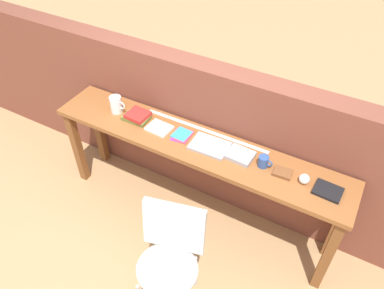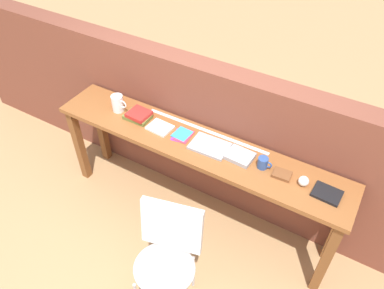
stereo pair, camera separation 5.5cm
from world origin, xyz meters
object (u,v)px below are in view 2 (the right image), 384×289
at_px(mug, 263,163).
at_px(sports_ball_small, 304,181).
at_px(chair_white_moulded, 167,254).
at_px(leather_journal_brown, 282,174).
at_px(book_repair_rightmost, 327,194).
at_px(pamphlet_pile_colourful, 182,135).
at_px(book_stack_leftmost, 138,115).
at_px(book_open_centre, 210,146).
at_px(pitcher_white, 118,103).
at_px(magazine_cycling, 160,128).

distance_m(mug, sports_ball_small, 0.31).
relative_size(chair_white_moulded, leather_journal_brown, 6.86).
relative_size(chair_white_moulded, book_repair_rightmost, 4.71).
xyz_separation_m(chair_white_moulded, book_repair_rightmost, (0.82, 0.76, 0.36)).
xyz_separation_m(pamphlet_pile_colourful, mug, (0.69, -0.00, 0.04)).
distance_m(book_stack_leftmost, pamphlet_pile_colourful, 0.43).
relative_size(book_open_centre, book_repair_rightmost, 1.56).
bearing_deg(mug, book_repair_rightmost, -2.31).
height_order(pamphlet_pile_colourful, mug, mug).
bearing_deg(book_open_centre, pitcher_white, 177.61).
distance_m(chair_white_moulded, book_repair_rightmost, 1.18).
relative_size(leather_journal_brown, book_repair_rightmost, 0.69).
bearing_deg(mug, chair_white_moulded, -113.73).
bearing_deg(chair_white_moulded, book_stack_leftmost, 135.01).
xyz_separation_m(book_stack_leftmost, pamphlet_pile_colourful, (0.43, 0.00, -0.03)).
bearing_deg(book_stack_leftmost, sports_ball_small, -0.59).
bearing_deg(pitcher_white, sports_ball_small, -0.69).
relative_size(book_open_centre, mug, 2.69).
height_order(sports_ball_small, book_repair_rightmost, sports_ball_small).
height_order(pitcher_white, magazine_cycling, pitcher_white).
height_order(chair_white_moulded, mug, mug).
relative_size(chair_white_moulded, book_stack_leftmost, 4.05).
xyz_separation_m(pitcher_white, book_repair_rightmost, (1.81, -0.02, -0.07)).
height_order(pamphlet_pile_colourful, book_open_centre, book_open_centre).
relative_size(chair_white_moulded, book_open_centre, 3.02).
xyz_separation_m(pamphlet_pile_colourful, book_repair_rightmost, (1.17, -0.02, 0.01)).
bearing_deg(leather_journal_brown, magazine_cycling, 176.85).
relative_size(pamphlet_pile_colourful, leather_journal_brown, 1.42).
bearing_deg(book_repair_rightmost, chair_white_moulded, -134.25).
bearing_deg(book_repair_rightmost, pamphlet_pile_colourful, -178.08).
relative_size(book_stack_leftmost, mug, 2.00).
bearing_deg(book_stack_leftmost, pitcher_white, 178.64).
distance_m(book_stack_leftmost, mug, 1.12).
relative_size(magazine_cycling, sports_ball_small, 2.62).
bearing_deg(book_repair_rightmost, pitcher_white, -177.78).
bearing_deg(book_repair_rightmost, mug, -179.34).
height_order(mug, sports_ball_small, mug).
distance_m(chair_white_moulded, pamphlet_pile_colourful, 0.93).
distance_m(book_open_centre, leather_journal_brown, 0.59).
xyz_separation_m(book_open_centre, book_repair_rightmost, (0.91, -0.01, 0.00)).
relative_size(pitcher_white, magazine_cycling, 0.95).
distance_m(book_stack_leftmost, magazine_cycling, 0.23).
relative_size(chair_white_moulded, mug, 8.10).
bearing_deg(pamphlet_pile_colourful, chair_white_moulded, -65.94).
bearing_deg(magazine_cycling, book_repair_rightmost, 3.55).
xyz_separation_m(chair_white_moulded, magazine_cycling, (-0.55, 0.76, 0.36)).
bearing_deg(chair_white_moulded, pamphlet_pile_colourful, 114.06).
relative_size(magazine_cycling, book_repair_rightmost, 1.02).
xyz_separation_m(book_stack_leftmost, book_repair_rightmost, (1.60, -0.02, -0.02)).
bearing_deg(book_repair_rightmost, book_open_centre, -177.86).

